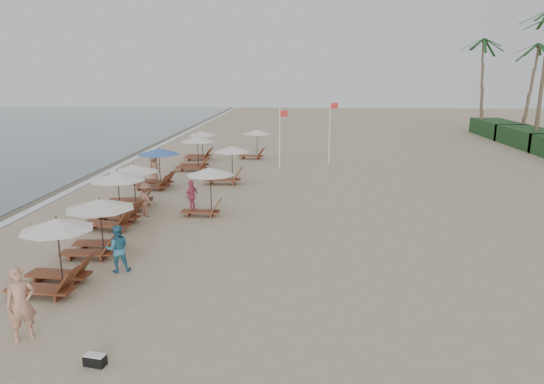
# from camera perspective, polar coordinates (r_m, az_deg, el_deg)

# --- Properties ---
(ground) EXTENTS (160.00, 160.00, 0.00)m
(ground) POSITION_cam_1_polar(r_m,az_deg,el_deg) (17.19, -2.66, -8.33)
(ground) COLOR tan
(ground) RESTS_ON ground
(wet_sand_band) EXTENTS (3.20, 140.00, 0.01)m
(wet_sand_band) POSITION_cam_1_polar(r_m,az_deg,el_deg) (30.22, -24.72, 0.06)
(wet_sand_band) COLOR #6B5E4C
(wet_sand_band) RESTS_ON ground
(foam_line) EXTENTS (0.50, 140.00, 0.02)m
(foam_line) POSITION_cam_1_polar(r_m,az_deg,el_deg) (29.63, -22.50, 0.04)
(foam_line) COLOR white
(foam_line) RESTS_ON ground
(lounger_station_0) EXTENTS (2.55, 2.15, 2.25)m
(lounger_station_0) POSITION_cam_1_polar(r_m,az_deg,el_deg) (16.28, -24.05, -6.76)
(lounger_station_0) COLOR brown
(lounger_station_0) RESTS_ON ground
(lounger_station_1) EXTENTS (2.60, 2.45, 2.06)m
(lounger_station_1) POSITION_cam_1_polar(r_m,az_deg,el_deg) (18.80, -19.61, -3.47)
(lounger_station_1) COLOR brown
(lounger_station_1) RESTS_ON ground
(lounger_station_2) EXTENTS (2.77, 2.41, 2.38)m
(lounger_station_2) POSITION_cam_1_polar(r_m,az_deg,el_deg) (22.03, -17.84, -0.97)
(lounger_station_2) COLOR brown
(lounger_station_2) RESTS_ON ground
(lounger_station_3) EXTENTS (2.80, 2.41, 2.16)m
(lounger_station_3) POSITION_cam_1_polar(r_m,az_deg,el_deg) (24.78, -16.17, 0.49)
(lounger_station_3) COLOR brown
(lounger_station_3) RESTS_ON ground
(lounger_station_4) EXTENTS (2.67, 2.38, 2.29)m
(lounger_station_4) POSITION_cam_1_polar(r_m,az_deg,el_deg) (28.87, -13.25, 2.78)
(lounger_station_4) COLOR brown
(lounger_station_4) RESTS_ON ground
(lounger_station_5) EXTENTS (2.71, 2.41, 2.28)m
(lounger_station_5) POSITION_cam_1_polar(r_m,az_deg,el_deg) (33.92, -8.92, 4.49)
(lounger_station_5) COLOR brown
(lounger_station_5) RESTS_ON ground
(lounger_station_6) EXTENTS (2.45, 2.09, 2.18)m
(lounger_station_6) POSITION_cam_1_polar(r_m,az_deg,el_deg) (37.92, -8.36, 5.31)
(lounger_station_6) COLOR brown
(lounger_station_6) RESTS_ON ground
(inland_station_0) EXTENTS (2.51, 2.24, 2.22)m
(inland_station_0) POSITION_cam_1_polar(r_m,az_deg,el_deg) (22.75, -7.54, 0.95)
(inland_station_0) COLOR brown
(inland_station_0) RESTS_ON ground
(inland_station_1) EXTENTS (2.84, 2.24, 2.22)m
(inland_station_1) POSITION_cam_1_polar(r_m,az_deg,el_deg) (29.31, -5.20, 3.44)
(inland_station_1) COLOR brown
(inland_station_1) RESTS_ON ground
(inland_station_2) EXTENTS (2.64, 2.24, 2.22)m
(inland_station_2) POSITION_cam_1_polar(r_m,az_deg,el_deg) (37.96, -2.03, 5.99)
(inland_station_2) COLOR brown
(inland_station_2) RESTS_ON ground
(beachgoer_near) EXTENTS (0.81, 0.79, 1.88)m
(beachgoer_near) POSITION_cam_1_polar(r_m,az_deg,el_deg) (13.72, -27.00, -11.45)
(beachgoer_near) COLOR tan
(beachgoer_near) RESTS_ON ground
(beachgoer_mid_a) EXTENTS (0.94, 0.84, 1.59)m
(beachgoer_mid_a) POSITION_cam_1_polar(r_m,az_deg,el_deg) (17.08, -17.40, -6.25)
(beachgoer_mid_a) COLOR teal
(beachgoer_mid_a) RESTS_ON ground
(beachgoer_mid_b) EXTENTS (1.16, 1.08, 1.57)m
(beachgoer_mid_b) POSITION_cam_1_polar(r_m,az_deg,el_deg) (23.29, -14.38, -0.85)
(beachgoer_mid_b) COLOR #9A644E
(beachgoer_mid_b) RESTS_ON ground
(beachgoer_far_a) EXTENTS (0.70, 0.96, 1.52)m
(beachgoer_far_a) POSITION_cam_1_polar(r_m,az_deg,el_deg) (23.65, -9.25, -0.43)
(beachgoer_far_a) COLOR #C04D6B
(beachgoer_far_a) RESTS_ON ground
(beachgoer_far_b) EXTENTS (0.79, 0.99, 1.76)m
(beachgoer_far_b) POSITION_cam_1_polar(r_m,az_deg,el_deg) (30.40, -13.50, 2.70)
(beachgoer_far_b) COLOR #A17357
(beachgoer_far_b) RESTS_ON ground
(duffel_bag) EXTENTS (0.52, 0.33, 0.27)m
(duffel_bag) POSITION_cam_1_polar(r_m,az_deg,el_deg) (12.36, -19.75, -17.78)
(duffel_bag) COLOR black
(duffel_bag) RESTS_ON ground
(flag_pole_near) EXTENTS (0.60, 0.08, 4.17)m
(flag_pole_near) POSITION_cam_1_polar(r_m,az_deg,el_deg) (33.76, 0.95, 6.60)
(flag_pole_near) COLOR silver
(flag_pole_near) RESTS_ON ground
(flag_pole_far) EXTENTS (0.60, 0.08, 4.55)m
(flag_pole_far) POSITION_cam_1_polar(r_m,az_deg,el_deg) (36.07, 6.72, 7.27)
(flag_pole_far) COLOR silver
(flag_pole_far) RESTS_ON ground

